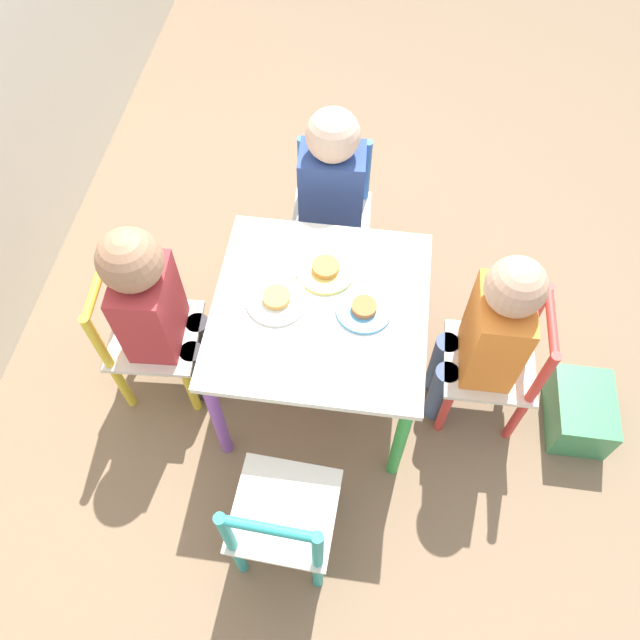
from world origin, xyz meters
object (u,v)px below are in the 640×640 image
Objects in this scene: child_back at (154,304)px; chair_blue at (332,216)px; chair_yellow at (147,337)px; plate_front at (364,309)px; child_front at (489,332)px; plate_right at (326,269)px; storage_bin at (580,412)px; plate_back at (277,299)px; chair_teal at (282,521)px; kids_table at (320,320)px; child_right at (331,191)px; chair_red at (497,365)px.

chair_blue is at bearing -41.85° from child_back.
plate_front is (0.03, -0.63, 0.22)m from chair_yellow.
child_front is 0.47m from plate_right.
storage_bin is (-0.14, -0.81, -0.39)m from plate_right.
plate_back reaches higher than storage_bin.
chair_yellow is at bearing -41.61° from chair_teal.
chair_blue is at bearing 15.70° from plate_front.
child_front is at bearing -88.92° from plate_front.
plate_front is 0.64× the size of storage_bin.
kids_table is 2.44× the size of storage_bin.
plate_front is at bearing -75.81° from child_right.
plate_back is at bearing -88.88° from chair_yellow.
child_front reaches higher than chair_teal.
chair_teal is at bearing -170.06° from plate_back.
plate_back is at bearing -77.11° from chair_teal.
chair_blue is 2.13× the size of storage_bin.
plate_back is at bearing -104.57° from child_right.
chair_red is at bearing -89.35° from plate_back.
kids_table is at bearing 90.00° from plate_front.
chair_red is 0.34m from storage_bin.
plate_right is at bearing -45.00° from plate_back.
chair_blue is at bearing 56.95° from storage_bin.
chair_teal reaches higher than plate_back.
plate_back is (-0.46, 0.09, 0.04)m from child_right.
chair_red is 0.73m from child_right.
chair_red reaches higher than storage_bin.
plate_back is at bearing 90.00° from plate_front.
chair_yellow is 0.71× the size of child_right.
plate_front is (-0.00, -0.12, 0.08)m from kids_table.
chair_teal is at bearing 120.40° from storage_bin.
chair_blue is 1.01m from storage_bin.
child_right is at bearing -87.16° from chair_teal.
plate_front is (-0.46, -0.14, 0.04)m from child_right.
child_back reaches higher than chair_red.
child_back is at bearing 95.15° from plate_back.
kids_table is 3.49× the size of plate_right.
child_right is (0.45, 0.54, 0.18)m from chair_red.
chair_yellow is 0.67m from plate_front.
child_right is 0.66m from child_front.
child_right reaches higher than child_front.
kids_table is 0.14m from plate_back.
chair_blue is 0.19m from child_right.
plate_right is (0.11, 0.46, 0.05)m from child_front.
child_front is at bearing -91.42° from chair_yellow.
child_right reaches higher than child_back.
child_back is 0.34m from plate_back.
child_back is 0.58m from plate_front.
chair_yellow is 0.72× the size of child_front.
child_back reaches higher than storage_bin.
child_back is at bearing 90.15° from storage_bin.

